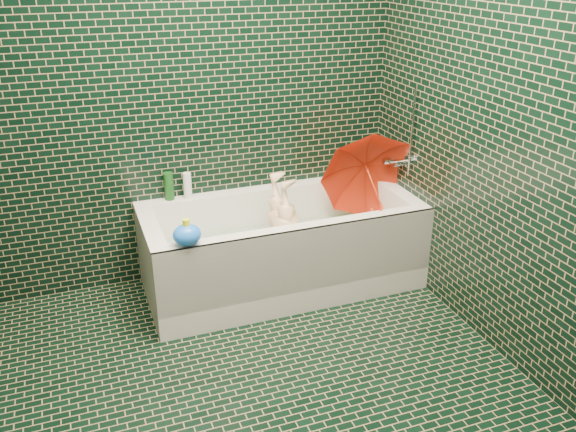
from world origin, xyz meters
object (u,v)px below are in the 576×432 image
object	(u,v)px
bathtub	(283,256)
child	(288,241)
umbrella	(374,186)
rubber_duck	(355,171)
bath_toy	(187,235)

from	to	relation	value
bathtub	child	distance (m)	0.10
child	umbrella	world-z (taller)	umbrella
umbrella	rubber_duck	xyz separation A→B (m)	(0.04, 0.35, -0.02)
bathtub	umbrella	xyz separation A→B (m)	(0.60, -0.03, 0.40)
umbrella	bath_toy	world-z (taller)	umbrella
bath_toy	rubber_duck	bearing A→B (deg)	9.95
rubber_duck	bath_toy	size ratio (longest dim) A/B	0.66
child	bath_toy	xyz separation A→B (m)	(-0.69, -0.31, 0.31)
child	rubber_duck	xyz separation A→B (m)	(0.61, 0.33, 0.28)
umbrella	rubber_duck	world-z (taller)	umbrella
child	rubber_duck	bearing A→B (deg)	118.28
child	bath_toy	bearing A→B (deg)	-65.25
child	bath_toy	size ratio (longest dim) A/B	4.77
bathtub	child	world-z (taller)	bathtub
bathtub	umbrella	distance (m)	0.73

